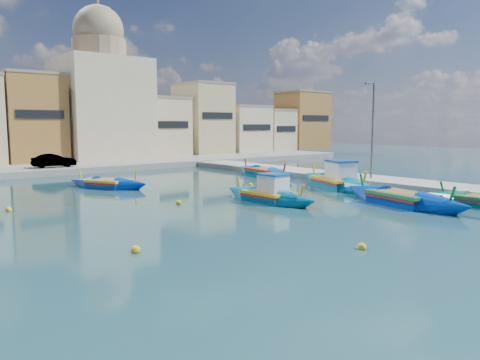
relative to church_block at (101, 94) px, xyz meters
name	(u,v)px	position (x,y,z in m)	size (l,w,h in m)	color
ground	(256,229)	(-10.00, -40.00, -8.41)	(160.00, 160.00, 0.00)	#13333A
east_quay	(448,189)	(8.00, -40.00, -8.16)	(4.00, 70.00, 0.50)	gray
north_quay	(40,170)	(-10.00, -8.00, -8.11)	(80.00, 8.00, 0.60)	gray
north_townhouses	(77,122)	(-3.32, -0.64, -3.41)	(83.20, 7.87, 10.19)	#CDBD8E
church_block	(101,94)	(0.00, 0.00, 0.00)	(10.00, 10.00, 19.10)	beige
quay_street_lamp	(372,130)	(7.44, -34.00, -4.07)	(1.18, 0.16, 8.00)	#595B60
luzzu_turquoise_cabin	(337,183)	(3.83, -33.54, -8.01)	(5.71, 10.34, 3.28)	#0076A3
luzzu_blue_cabin	(268,196)	(-4.43, -34.87, -8.07)	(2.10, 7.76, 2.73)	#006697
luzzu_cyan_mid	(264,173)	(5.00, -24.18, -8.14)	(3.06, 8.77, 2.54)	#0058A2
luzzu_green	(107,185)	(-9.46, -22.55, -8.17)	(4.96, 7.17, 2.25)	#002EA1
luzzu_blue_south	(402,200)	(0.86, -40.76, -8.12)	(4.05, 9.79, 2.76)	#0031A9
mooring_buoys	(210,202)	(-7.57, -33.00, -8.33)	(24.63, 24.34, 0.36)	gold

